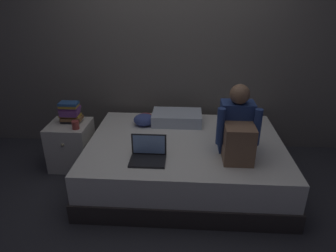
{
  "coord_description": "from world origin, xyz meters",
  "views": [
    {
      "loc": [
        0.2,
        -2.46,
        1.87
      ],
      "look_at": [
        0.03,
        0.1,
        0.72
      ],
      "focal_mm": 32.35,
      "sensor_mm": 36.0,
      "label": 1
    }
  ],
  "objects_px": {
    "pillow": "(177,118)",
    "book_stack": "(70,112)",
    "laptop": "(148,154)",
    "mug": "(76,125)",
    "person_sitting": "(237,129)",
    "bed": "(185,161)",
    "clothes_pile": "(145,119)",
    "nightstand": "(71,145)"
  },
  "relations": [
    {
      "from": "pillow",
      "to": "book_stack",
      "type": "relative_size",
      "value": 2.3
    },
    {
      "from": "laptop",
      "to": "mug",
      "type": "distance_m",
      "value": 0.98
    },
    {
      "from": "pillow",
      "to": "mug",
      "type": "height_order",
      "value": "mug"
    },
    {
      "from": "laptop",
      "to": "book_stack",
      "type": "distance_m",
      "value": 1.17
    },
    {
      "from": "person_sitting",
      "to": "laptop",
      "type": "distance_m",
      "value": 0.84
    },
    {
      "from": "laptop",
      "to": "bed",
      "type": "bearing_deg",
      "value": 49.92
    },
    {
      "from": "laptop",
      "to": "pillow",
      "type": "distance_m",
      "value": 0.87
    },
    {
      "from": "bed",
      "to": "clothes_pile",
      "type": "distance_m",
      "value": 0.69
    },
    {
      "from": "bed",
      "to": "nightstand",
      "type": "distance_m",
      "value": 1.32
    },
    {
      "from": "nightstand",
      "to": "pillow",
      "type": "relative_size",
      "value": 0.93
    },
    {
      "from": "mug",
      "to": "pillow",
      "type": "bearing_deg",
      "value": 18.0
    },
    {
      "from": "clothes_pile",
      "to": "mug",
      "type": "bearing_deg",
      "value": -157.31
    },
    {
      "from": "mug",
      "to": "book_stack",
      "type": "bearing_deg",
      "value": 123.78
    },
    {
      "from": "laptop",
      "to": "pillow",
      "type": "bearing_deg",
      "value": 74.99
    },
    {
      "from": "person_sitting",
      "to": "book_stack",
      "type": "relative_size",
      "value": 2.69
    },
    {
      "from": "mug",
      "to": "laptop",
      "type": "bearing_deg",
      "value": -30.76
    },
    {
      "from": "person_sitting",
      "to": "nightstand",
      "type": "bearing_deg",
      "value": 165.37
    },
    {
      "from": "clothes_pile",
      "to": "bed",
      "type": "bearing_deg",
      "value": -39.91
    },
    {
      "from": "person_sitting",
      "to": "pillow",
      "type": "height_order",
      "value": "person_sitting"
    },
    {
      "from": "bed",
      "to": "pillow",
      "type": "distance_m",
      "value": 0.55
    },
    {
      "from": "nightstand",
      "to": "pillow",
      "type": "distance_m",
      "value": 1.25
    },
    {
      "from": "bed",
      "to": "laptop",
      "type": "height_order",
      "value": "laptop"
    },
    {
      "from": "person_sitting",
      "to": "pillow",
      "type": "distance_m",
      "value": 0.91
    },
    {
      "from": "nightstand",
      "to": "laptop",
      "type": "distance_m",
      "value": 1.18
    },
    {
      "from": "laptop",
      "to": "clothes_pile",
      "type": "bearing_deg",
      "value": 100.11
    },
    {
      "from": "mug",
      "to": "person_sitting",
      "type": "bearing_deg",
      "value": -11.78
    },
    {
      "from": "book_stack",
      "to": "clothes_pile",
      "type": "xyz_separation_m",
      "value": [
        0.81,
        0.12,
        -0.11
      ]
    },
    {
      "from": "pillow",
      "to": "clothes_pile",
      "type": "height_order",
      "value": "clothes_pile"
    },
    {
      "from": "pillow",
      "to": "clothes_pile",
      "type": "bearing_deg",
      "value": -171.57
    },
    {
      "from": "nightstand",
      "to": "laptop",
      "type": "relative_size",
      "value": 1.63
    },
    {
      "from": "pillow",
      "to": "mug",
      "type": "bearing_deg",
      "value": -162.0
    },
    {
      "from": "person_sitting",
      "to": "clothes_pile",
      "type": "distance_m",
      "value": 1.15
    },
    {
      "from": "book_stack",
      "to": "pillow",
      "type": "bearing_deg",
      "value": 8.55
    },
    {
      "from": "nightstand",
      "to": "book_stack",
      "type": "relative_size",
      "value": 2.15
    },
    {
      "from": "pillow",
      "to": "laptop",
      "type": "bearing_deg",
      "value": -105.01
    },
    {
      "from": "bed",
      "to": "pillow",
      "type": "xyz_separation_m",
      "value": [
        -0.11,
        0.45,
        0.3
      ]
    },
    {
      "from": "person_sitting",
      "to": "laptop",
      "type": "xyz_separation_m",
      "value": [
        -0.8,
        -0.16,
        -0.2
      ]
    },
    {
      "from": "book_stack",
      "to": "mug",
      "type": "relative_size",
      "value": 2.7
    },
    {
      "from": "mug",
      "to": "clothes_pile",
      "type": "height_order",
      "value": "mug"
    },
    {
      "from": "laptop",
      "to": "clothes_pile",
      "type": "relative_size",
      "value": 1.15
    },
    {
      "from": "pillow",
      "to": "bed",
      "type": "bearing_deg",
      "value": -76.8
    },
    {
      "from": "laptop",
      "to": "pillow",
      "type": "relative_size",
      "value": 0.57
    }
  ]
}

